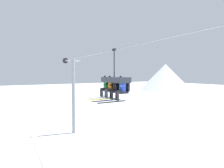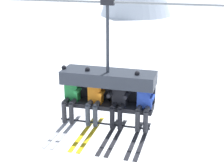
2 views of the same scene
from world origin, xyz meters
name	(u,v)px [view 1 (image 1 of 2)]	position (x,y,z in m)	size (l,w,h in m)	color
mountain_peak_west	(165,77)	(-37.41, 45.93, 5.03)	(19.44, 19.44, 10.06)	white
lift_tower_near	(73,94)	(-8.76, -0.02, 4.12)	(0.36, 1.88, 7.91)	gray
lift_cable	(114,50)	(0.65, -0.80, 7.63)	(20.82, 0.05, 0.05)	gray
chairlift_chair	(115,82)	(0.65, -0.73, 5.81)	(2.14, 0.74, 2.75)	#232328
skier_green	(105,86)	(-0.22, -0.94, 5.53)	(0.48, 1.70, 1.34)	#23843D
skier_orange	(109,87)	(0.36, -0.94, 5.53)	(0.48, 1.70, 1.34)	orange
skier_black	(115,88)	(0.93, -0.95, 5.51)	(0.46, 1.70, 1.23)	black
skier_blue	(121,88)	(1.50, -0.94, 5.53)	(0.48, 1.70, 1.34)	#2847B7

